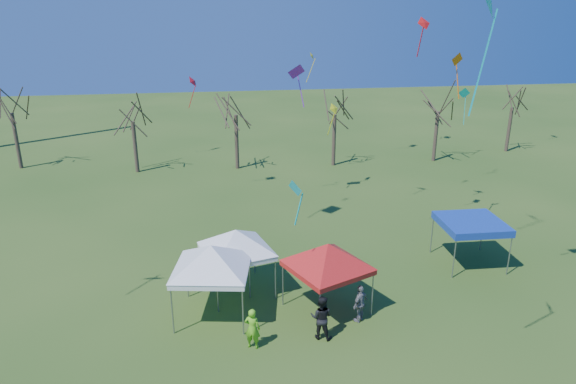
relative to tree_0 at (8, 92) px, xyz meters
name	(u,v)px	position (x,y,z in m)	size (l,w,h in m)	color
ground	(330,328)	(20.85, -27.38, -6.49)	(140.00, 140.00, 0.00)	#2C4D18
tree_0	(8,92)	(0.00, 0.00, 0.00)	(3.83, 3.83, 8.44)	#3D2D21
tree_1	(131,103)	(10.08, -2.73, -0.70)	(3.42, 3.42, 7.54)	#3D2D21
tree_2	(235,95)	(18.48, -3.01, -0.20)	(3.71, 3.71, 8.18)	#3D2D21
tree_3	(335,96)	(26.88, -3.34, -0.41)	(3.59, 3.59, 7.91)	#3D2D21
tree_4	(440,93)	(36.20, -3.38, -0.43)	(3.58, 3.58, 7.89)	#3D2D21
tree_5	(515,92)	(44.57, -1.32, -0.76)	(3.39, 3.39, 7.46)	#3D2D21
tent_white_west	(211,250)	(15.98, -25.53, -3.32)	(4.37, 4.37, 3.92)	gray
tent_white_mid	(236,234)	(17.16, -23.65, -3.48)	(4.08, 4.08, 3.72)	gray
tent_red	(328,248)	(21.01, -25.97, -3.41)	(4.02, 4.02, 3.81)	gray
tent_blue	(472,224)	(29.52, -22.67, -4.21)	(3.27, 3.27, 2.47)	gray
person_grey	(360,303)	(22.24, -27.03, -5.62)	(1.01, 0.42, 1.73)	slate
person_dark	(321,317)	(20.32, -27.96, -5.53)	(0.93, 0.73, 1.92)	black
person_green	(252,328)	(17.47, -28.17, -5.61)	(0.64, 0.42, 1.76)	#6AC71F
kite_17	(457,61)	(29.85, -18.45, 3.75)	(0.90, 0.63, 2.57)	orange
kite_18	(424,24)	(27.76, -18.43, 5.68)	(0.96, 0.78, 2.12)	red
kite_11	(296,72)	(22.02, -11.89, 2.59)	(1.63, 1.42, 2.91)	purple
kite_13	(193,82)	(15.17, -4.61, 1.14)	(0.93, 1.13, 2.46)	red
kite_12	(464,93)	(38.68, -2.98, -0.55)	(1.15, 0.75, 3.32)	#0CC0B5
kite_5	(489,0)	(23.58, -32.30, 6.58)	(0.84, 1.20, 3.64)	#0CB3BF
kite_1	(296,189)	(19.55, -26.14, -0.52)	(0.78, 0.94, 1.94)	#0BABA9
kite_22	(312,57)	(24.30, -5.87, 2.97)	(0.80, 0.87, 2.31)	yellow
kite_19	(334,109)	(25.14, -9.91, -0.33)	(1.02, 0.94, 2.37)	yellow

